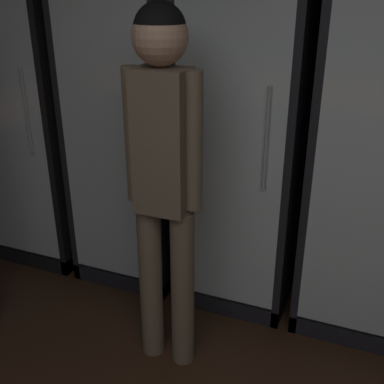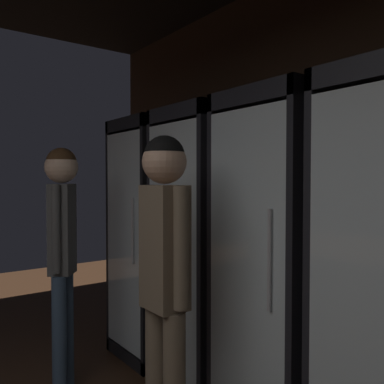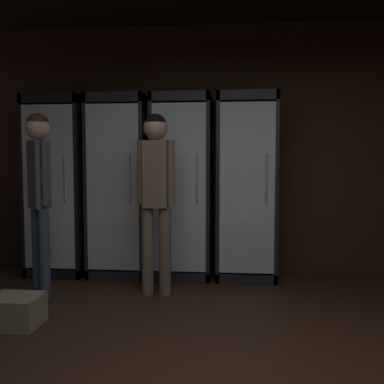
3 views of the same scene
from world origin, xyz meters
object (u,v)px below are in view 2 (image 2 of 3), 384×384
object	(u,v)px
cooler_left	(209,253)
shopper_far	(165,264)
shopper_near	(62,235)
cooler_far_left	(158,240)
cooler_center	(285,267)

from	to	relation	value
cooler_left	shopper_far	xyz separation A→B (m)	(0.53, -0.72, 0.10)
shopper_near	shopper_far	world-z (taller)	shopper_far
cooler_far_left	shopper_near	distance (m)	0.90
cooler_far_left	cooler_center	world-z (taller)	same
cooler_far_left	cooler_center	distance (m)	1.39
shopper_far	cooler_center	bearing A→B (deg)	77.00
cooler_far_left	cooler_center	xyz separation A→B (m)	(1.39, -0.00, 0.01)
cooler_far_left	shopper_far	bearing A→B (deg)	-30.48
cooler_center	shopper_near	distance (m)	1.50
cooler_far_left	shopper_near	xyz separation A→B (m)	(0.16, -0.87, 0.13)
cooler_far_left	shopper_far	xyz separation A→B (m)	(1.22, -0.72, 0.09)
shopper_near	cooler_center	bearing A→B (deg)	35.49
cooler_far_left	cooler_center	size ratio (longest dim) A/B	1.00
cooler_far_left	cooler_center	bearing A→B (deg)	-0.06
shopper_near	shopper_far	bearing A→B (deg)	8.31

